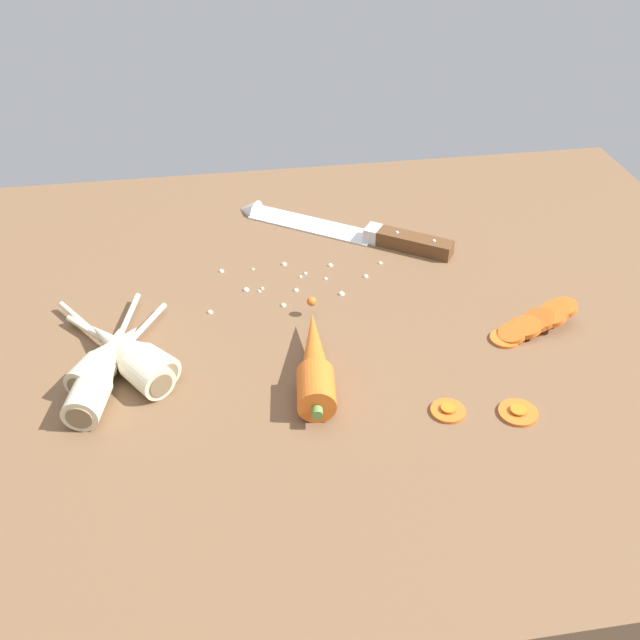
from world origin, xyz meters
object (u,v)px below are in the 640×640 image
at_px(parsnip_front, 101,370).
at_px(carrot_slice_stray_mid, 518,411).
at_px(parsnip_mid_left, 125,354).
at_px(parsnip_mid_right, 109,357).
at_px(carrot_slice_stray_near, 448,410).
at_px(carrot_slice_stack, 535,323).
at_px(whole_carrot, 315,361).
at_px(parsnip_back, 133,353).
at_px(chefs_knife, 337,228).

distance_m(parsnip_front, carrot_slice_stray_mid, 0.46).
relative_size(parsnip_mid_left, parsnip_mid_right, 1.20).
distance_m(parsnip_mid_right, carrot_slice_stray_near, 0.39).
bearing_deg(carrot_slice_stray_mid, parsnip_front, 164.84).
bearing_deg(parsnip_front, carrot_slice_stray_mid, -15.16).
bearing_deg(carrot_slice_stack, whole_carrot, -171.78).
relative_size(parsnip_front, parsnip_back, 1.53).
height_order(carrot_slice_stack, carrot_slice_stray_mid, carrot_slice_stack).
distance_m(whole_carrot, carrot_slice_stray_near, 0.16).
bearing_deg(carrot_slice_stray_near, carrot_slice_stack, 40.05).
relative_size(parsnip_back, carrot_slice_stack, 1.32).
bearing_deg(chefs_knife, carrot_slice_stack, -55.07).
xyz_separation_m(parsnip_mid_right, carrot_slice_stray_near, (0.36, -0.13, -0.02)).
xyz_separation_m(carrot_slice_stack, carrot_slice_stray_near, (-0.15, -0.12, -0.01)).
distance_m(carrot_slice_stack, carrot_slice_stray_near, 0.19).
bearing_deg(parsnip_mid_right, chefs_knife, 41.25).
height_order(parsnip_mid_left, carrot_slice_stray_mid, parsnip_mid_left).
bearing_deg(parsnip_front, chefs_knife, 42.84).
xyz_separation_m(parsnip_mid_left, carrot_slice_stray_mid, (0.42, -0.15, -0.02)).
xyz_separation_m(parsnip_back, carrot_slice_stack, (0.48, -0.01, -0.01)).
xyz_separation_m(parsnip_mid_left, parsnip_mid_right, (-0.02, -0.00, 0.00)).
height_order(chefs_knife, parsnip_mid_left, parsnip_mid_left).
relative_size(parsnip_mid_right, carrot_slice_stray_near, 4.42).
bearing_deg(parsnip_front, whole_carrot, -5.63).
distance_m(chefs_knife, parsnip_back, 0.40).
distance_m(parsnip_front, parsnip_back, 0.04).
distance_m(parsnip_mid_right, carrot_slice_stray_mid, 0.46).
bearing_deg(parsnip_back, carrot_slice_stray_mid, -19.52).
xyz_separation_m(parsnip_mid_right, carrot_slice_stray_mid, (0.44, -0.14, -0.02)).
bearing_deg(parsnip_front, carrot_slice_stray_near, -15.97).
bearing_deg(parsnip_mid_right, parsnip_mid_left, 5.48).
bearing_deg(parsnip_front, parsnip_back, 36.24).
distance_m(parsnip_front, carrot_slice_stack, 0.52).
height_order(whole_carrot, parsnip_mid_right, whole_carrot).
xyz_separation_m(whole_carrot, carrot_slice_stack, (0.28, 0.04, -0.01)).
height_order(chefs_knife, whole_carrot, whole_carrot).
bearing_deg(parsnip_mid_right, carrot_slice_stray_near, -19.56).
distance_m(whole_carrot, parsnip_back, 0.21).
height_order(parsnip_mid_right, carrot_slice_stray_mid, parsnip_mid_right).
height_order(parsnip_front, carrot_slice_stray_mid, parsnip_front).
bearing_deg(carrot_slice_stack, chefs_knife, 124.93).
relative_size(whole_carrot, parsnip_back, 1.37).
bearing_deg(parsnip_back, carrot_slice_stray_near, -21.28).
relative_size(parsnip_mid_left, carrot_slice_stray_mid, 4.77).
relative_size(carrot_slice_stray_near, carrot_slice_stray_mid, 0.90).
bearing_deg(parsnip_front, parsnip_mid_left, 44.68).
height_order(chefs_knife, parsnip_mid_right, parsnip_mid_right).
bearing_deg(whole_carrot, carrot_slice_stack, 8.22).
relative_size(whole_carrot, parsnip_mid_left, 1.05).
relative_size(parsnip_mid_right, parsnip_back, 1.09).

